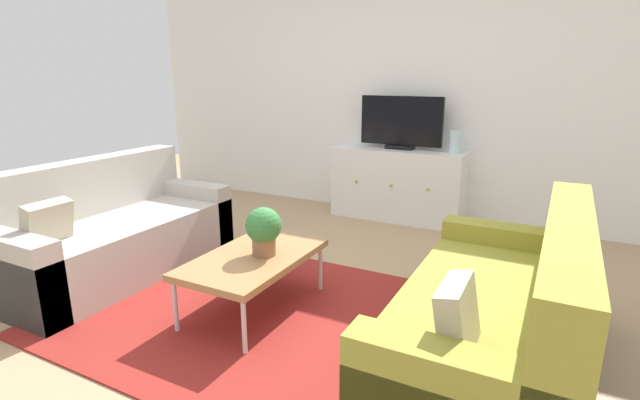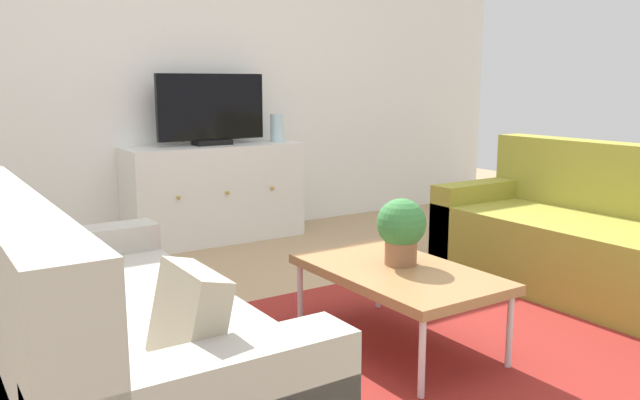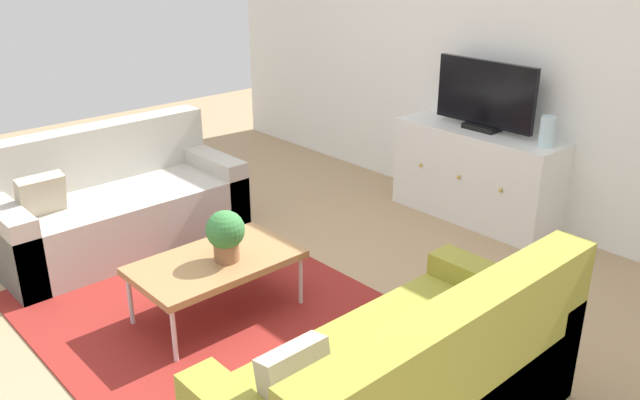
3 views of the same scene
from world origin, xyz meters
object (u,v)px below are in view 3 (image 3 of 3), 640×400
at_px(potted_plant, 226,234).
at_px(tv_console, 476,175).
at_px(couch_left_side, 114,207).
at_px(glass_vase, 547,131).
at_px(couch_right_side, 410,394).
at_px(coffee_table, 216,263).
at_px(flat_screen_tv, 485,96).

xyz_separation_m(potted_plant, tv_console, (0.11, 2.33, -0.18)).
distance_m(couch_left_side, potted_plant, 1.44).
bearing_deg(potted_plant, glass_vase, 74.06).
relative_size(couch_right_side, potted_plant, 5.64).
height_order(coffee_table, potted_plant, potted_plant).
xyz_separation_m(tv_console, glass_vase, (0.56, 0.00, 0.48)).
bearing_deg(coffee_table, flat_screen_tv, 86.14).
xyz_separation_m(tv_console, flat_screen_tv, (0.00, 0.02, 0.64)).
relative_size(couch_right_side, tv_console, 1.29).
height_order(couch_left_side, flat_screen_tv, flat_screen_tv).
relative_size(couch_right_side, glass_vase, 7.96).
bearing_deg(flat_screen_tv, couch_left_side, -122.37).
bearing_deg(glass_vase, potted_plant, -105.94).
bearing_deg(couch_left_side, coffee_table, -0.19).
bearing_deg(couch_left_side, couch_right_side, 0.00).
bearing_deg(coffee_table, couch_right_side, 0.17).
xyz_separation_m(couch_left_side, glass_vase, (2.08, 2.37, 0.57)).
relative_size(couch_left_side, tv_console, 1.29).
height_order(potted_plant, tv_console, tv_console).
distance_m(coffee_table, glass_vase, 2.54).
bearing_deg(coffee_table, potted_plant, 39.12).
bearing_deg(glass_vase, flat_screen_tv, 177.95).
relative_size(coffee_table, flat_screen_tv, 1.14).
bearing_deg(coffee_table, tv_console, 86.11).
distance_m(flat_screen_tv, glass_vase, 0.58).
bearing_deg(tv_console, potted_plant, -92.63).
bearing_deg(couch_right_side, glass_vase, 108.44).
bearing_deg(flat_screen_tv, couch_right_side, -60.57).
bearing_deg(tv_console, couch_left_side, -122.58).
relative_size(coffee_table, potted_plant, 3.13).
xyz_separation_m(couch_left_side, tv_console, (1.52, 2.37, 0.08)).
bearing_deg(tv_console, flat_screen_tv, 90.00).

